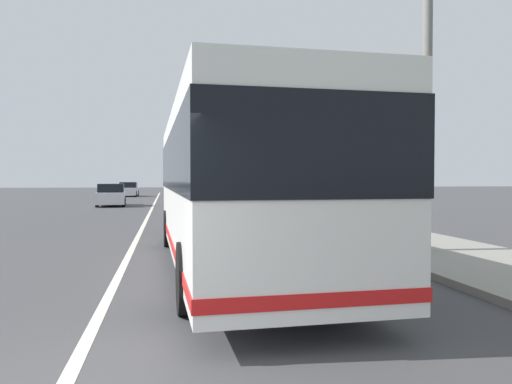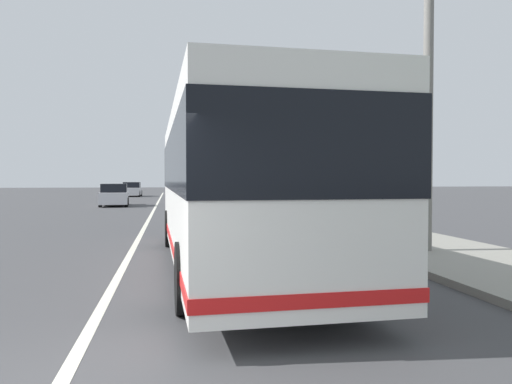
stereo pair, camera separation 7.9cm
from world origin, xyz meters
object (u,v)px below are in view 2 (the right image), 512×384
at_px(car_side_street, 114,195).
at_px(utility_pole, 428,95).
at_px(coach_bus, 233,180).
at_px(car_behind_bus, 180,194).
at_px(car_ahead_same_lane, 132,190).

relative_size(car_side_street, utility_pole, 0.60).
bearing_deg(utility_pole, coach_bus, 97.64).
bearing_deg(coach_bus, car_behind_bus, -0.84).
distance_m(car_side_street, car_ahead_same_lane, 19.18).
bearing_deg(car_side_street, utility_pole, 18.52).
xyz_separation_m(coach_bus, car_behind_bus, (30.42, 0.48, -1.17)).
bearing_deg(car_behind_bus, coach_bus, 178.39).
distance_m(car_side_street, utility_pole, 26.45).
bearing_deg(car_side_street, car_behind_bus, 135.79).
height_order(coach_bus, car_side_street, coach_bus).
xyz_separation_m(car_side_street, utility_pole, (-24.31, -9.95, 3.14)).
relative_size(car_side_street, car_behind_bus, 1.05).
bearing_deg(car_side_street, car_ahead_same_lane, 177.02).
height_order(coach_bus, car_behind_bus, coach_bus).
height_order(car_behind_bus, car_ahead_same_lane, car_ahead_same_lane).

